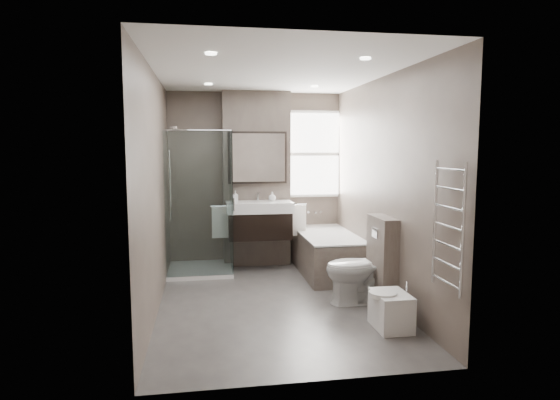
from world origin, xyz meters
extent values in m
cube|color=#4D4947|center=(0.00, 0.00, -0.03)|extent=(2.65, 3.85, 0.05)
cube|color=silver|center=(0.00, 0.00, 2.62)|extent=(2.65, 3.85, 0.05)
cube|color=#60534A|center=(0.00, 1.92, 1.30)|extent=(2.65, 0.05, 2.60)
cube|color=#60534A|center=(0.00, -1.92, 1.30)|extent=(2.65, 0.05, 2.60)
cube|color=#60534A|center=(-1.32, 0.00, 1.30)|extent=(0.05, 3.85, 2.60)
cube|color=#60534A|center=(1.32, 0.00, 1.30)|extent=(0.05, 3.85, 2.60)
cube|color=#5B5047|center=(0.00, 1.77, 1.30)|extent=(1.00, 0.25, 2.60)
cube|color=black|center=(0.00, 1.42, 0.66)|extent=(0.90, 0.45, 0.38)
cube|color=white|center=(0.00, 1.42, 0.92)|extent=(0.95, 0.47, 0.15)
cylinder|color=silver|center=(0.00, 1.59, 1.06)|extent=(0.03, 0.03, 0.12)
cylinder|color=silver|center=(0.00, 1.53, 1.11)|extent=(0.02, 0.12, 0.02)
cube|color=black|center=(0.00, 1.62, 1.63)|extent=(0.86, 0.06, 0.76)
cube|color=white|center=(0.00, 1.58, 1.63)|extent=(0.80, 0.02, 0.70)
cube|color=white|center=(-0.56, 1.40, 0.72)|extent=(0.24, 0.06, 0.44)
cube|color=white|center=(0.56, 1.40, 0.72)|extent=(0.24, 0.06, 0.44)
cube|color=white|center=(-0.85, 1.45, 0.03)|extent=(0.90, 0.90, 0.06)
cube|color=white|center=(-0.85, 1.01, 1.03)|extent=(0.88, 0.01, 1.94)
cube|color=white|center=(-0.41, 1.45, 1.03)|extent=(0.01, 0.88, 1.94)
cylinder|color=silver|center=(-1.25, 1.45, 1.25)|extent=(0.02, 0.02, 1.00)
cube|color=#5B5047|center=(0.93, 1.10, 0.28)|extent=(0.75, 1.60, 0.55)
cube|color=white|center=(0.93, 1.10, 0.56)|extent=(0.75, 1.60, 0.03)
cube|color=white|center=(0.93, 1.10, 0.49)|extent=(0.61, 1.42, 0.12)
cube|color=white|center=(0.90, 1.88, 1.67)|extent=(0.98, 0.04, 1.33)
cube|color=white|center=(0.90, 1.85, 1.67)|extent=(0.90, 0.01, 1.25)
cube|color=white|center=(0.90, 1.85, 1.68)|extent=(0.90, 0.01, 0.05)
imported|color=white|center=(0.97, -0.21, 0.41)|extent=(0.80, 0.46, 0.81)
cube|color=#5B5047|center=(1.21, -0.25, 0.50)|extent=(0.18, 0.55, 1.00)
cube|color=silver|center=(1.11, -0.25, 0.82)|extent=(0.01, 0.16, 0.11)
cube|color=white|center=(1.02, -0.99, 0.18)|extent=(0.32, 0.45, 0.36)
cylinder|color=white|center=(0.93, -0.99, 0.35)|extent=(0.27, 0.27, 0.04)
cylinder|color=silver|center=(1.18, -0.99, 0.42)|extent=(0.02, 0.02, 0.10)
cylinder|color=silver|center=(1.25, -1.83, 1.12)|extent=(0.03, 0.03, 1.10)
cylinder|color=silver|center=(1.25, -1.37, 1.12)|extent=(0.03, 0.03, 1.10)
cube|color=silver|center=(1.25, -1.60, 1.12)|extent=(0.02, 0.46, 1.00)
imported|color=white|center=(-0.34, 1.43, 1.08)|extent=(0.07, 0.08, 0.16)
imported|color=white|center=(0.20, 1.48, 1.07)|extent=(0.11, 0.11, 0.14)
camera|label=1|loc=(-0.78, -5.21, 1.78)|focal=30.00mm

